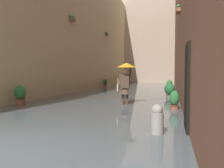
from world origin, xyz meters
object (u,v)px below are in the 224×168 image
object	(u,v)px
potted_plant_mid_left	(174,101)
mooring_bollard	(157,121)
potted_plant_far_right	(105,83)
potted_plant_far_left	(170,90)
person_wading	(126,76)
potted_plant_near_left	(170,86)
potted_plant_mid_right	(20,95)

from	to	relation	value
potted_plant_mid_left	mooring_bollard	distance (m)	3.71
potted_plant_far_right	potted_plant_mid_left	bearing A→B (deg)	117.60
potted_plant_far_right	potted_plant_far_left	distance (m)	10.36
mooring_bollard	person_wading	bearing A→B (deg)	-69.97
person_wading	potted_plant_near_left	distance (m)	8.12
potted_plant_mid_left	potted_plant_far_right	size ratio (longest dim) A/B	0.93
person_wading	potted_plant_far_right	size ratio (longest dim) A/B	2.29
potted_plant_mid_left	potted_plant_far_left	world-z (taller)	potted_plant_far_left
person_wading	potted_plant_mid_right	size ratio (longest dim) A/B	2.10
potted_plant_mid_right	potted_plant_mid_left	bearing A→B (deg)	-174.53
person_wading	potted_plant_far_right	distance (m)	12.47
person_wading	mooring_bollard	xyz separation A→B (m)	(-1.67, 4.57, -0.97)
person_wading	potted_plant_near_left	size ratio (longest dim) A/B	2.05
person_wading	potted_plant_mid_left	world-z (taller)	person_wading
potted_plant_mid_right	potted_plant_far_left	bearing A→B (deg)	-141.61
mooring_bollard	potted_plant_mid_left	bearing A→B (deg)	-96.50
potted_plant_far_right	potted_plant_near_left	size ratio (longest dim) A/B	0.89
potted_plant_far_left	potted_plant_mid_left	bearing A→B (deg)	92.86
potted_plant_far_left	potted_plant_near_left	xyz separation A→B (m)	(0.03, -4.45, 0.03)
potted_plant_far_left	mooring_bollard	distance (m)	7.98
potted_plant_mid_left	potted_plant_mid_right	bearing A→B (deg)	5.47
potted_plant_far_right	mooring_bollard	world-z (taller)	potted_plant_far_right
potted_plant_far_right	potted_plant_near_left	xyz separation A→B (m)	(-6.29, 3.75, 0.04)
potted_plant_mid_left	potted_plant_mid_right	size ratio (longest dim) A/B	0.85
potted_plant_near_left	mooring_bollard	xyz separation A→B (m)	(0.17, 12.44, -0.15)
potted_plant_mid_right	mooring_bollard	size ratio (longest dim) A/B	1.23
potted_plant_mid_left	mooring_bollard	xyz separation A→B (m)	(0.42, 3.69, -0.03)
potted_plant_far_right	mooring_bollard	xyz separation A→B (m)	(-6.11, 16.19, -0.11)
potted_plant_mid_left	potted_plant_mid_right	xyz separation A→B (m)	(6.41, 0.61, 0.11)
potted_plant_mid_right	potted_plant_near_left	size ratio (longest dim) A/B	0.97
potted_plant_mid_left	potted_plant_near_left	world-z (taller)	potted_plant_near_left
potted_plant_far_left	potted_plant_mid_right	world-z (taller)	potted_plant_mid_right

